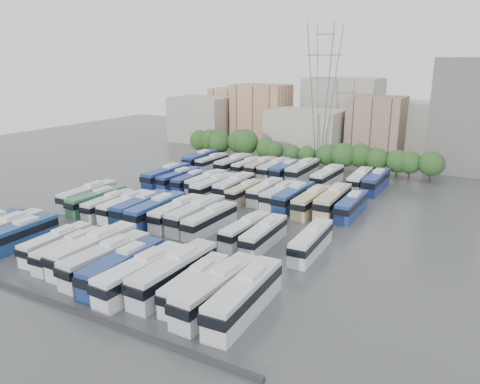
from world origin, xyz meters
The scene contains 54 objects.
ground centered at (0.00, 0.00, 0.00)m, with size 220.00×220.00×0.00m, color #424447.
parapet centered at (0.00, -33.00, 0.25)m, with size 56.00×0.50×0.50m, color #2D2D30.
tree_line centered at (-2.67, 42.14, 4.23)m, with size 64.58×7.57×8.28m.
city_buildings centered at (-7.46, 71.86, 7.87)m, with size 102.00×35.00×20.00m.
apartment_tower centered at (34.00, 58.00, 13.00)m, with size 14.00×14.00×26.00m, color silver.
electricity_pylon centered at (2.00, 50.00, 18.66)m, with size 9.00×6.91×33.83m.
bus_r0_s1 centered at (-18.27, -24.20, 1.90)m, with size 3.31×12.43×3.86m.
bus_r0_s2 centered at (-14.93, -24.48, 1.88)m, with size 2.97×12.30×3.84m.
bus_r0_s4 centered at (-8.36, -23.45, 1.68)m, with size 2.70×10.97×3.42m.
bus_r0_s5 centered at (-4.95, -24.13, 1.70)m, with size 2.93×11.16×3.47m.
bus_r0_s6 centered at (-1.65, -23.10, 2.07)m, with size 2.97×13.44×4.21m.
bus_r0_s7 centered at (1.84, -24.36, 2.00)m, with size 3.37×13.07×4.07m.
bus_r0_s8 centered at (5.15, -24.99, 1.96)m, with size 3.06×12.77×3.99m.
bus_r0_s9 centered at (8.38, -25.43, 2.00)m, with size 3.37×13.12×4.08m.
bus_r0_s10 centered at (11.61, -23.48, 2.09)m, with size 3.19×13.65×4.27m.
bus_r0_s11 centered at (14.92, -23.95, 1.77)m, with size 3.04×11.61×3.61m.
bus_r0_s12 centered at (18.04, -24.44, 2.06)m, with size 3.36×13.47×4.20m.
bus_r0_s13 centered at (21.33, -24.29, 2.09)m, with size 3.59×13.71×4.26m.
bus_r1_s0 centered at (-21.48, -5.46, 1.92)m, with size 2.99×12.51×3.91m.
bus_r1_s1 centered at (-18.02, -6.75, 1.83)m, with size 3.20×11.99×3.72m.
bus_r1_s2 centered at (-14.88, -7.13, 1.71)m, with size 2.81×11.16×3.48m.
bus_r1_s3 centered at (-11.63, -6.48, 1.77)m, with size 2.79×11.53×3.60m.
bus_r1_s4 centered at (-8.45, -6.15, 1.93)m, with size 3.08×12.59×3.93m.
bus_r1_s5 centered at (-5.03, -6.36, 2.01)m, with size 3.17×13.14×4.10m.
bus_r1_s6 centered at (-1.72, -5.21, 1.89)m, with size 2.89×12.29×3.84m.
bus_r1_s7 centered at (1.74, -4.82, 2.01)m, with size 2.93×13.04×4.09m.
bus_r1_s8 centered at (4.85, -5.60, 1.83)m, with size 2.92×11.95×3.73m.
bus_r1_s10 centered at (11.55, -6.42, 1.70)m, with size 2.86×11.15×3.47m.
bus_r1_s11 centered at (14.81, -6.91, 1.75)m, with size 2.84×11.43×3.56m.
bus_r1_s13 centered at (21.58, -6.07, 1.82)m, with size 3.09×11.93×3.71m.
bus_r2_s1 centered at (-17.94, 12.62, 2.05)m, with size 2.94×13.33×4.18m.
bus_r2_s2 centered at (-14.96, 12.76, 1.81)m, with size 3.01×11.82×3.68m.
bus_r2_s3 centered at (-11.59, 12.65, 1.76)m, with size 2.63×11.45×3.58m.
bus_r2_s4 centered at (-8.34, 13.22, 1.81)m, with size 2.59×11.75×3.68m.
bus_r2_s5 centered at (-4.99, 10.83, 1.90)m, with size 3.30×12.48×3.88m.
bus_r2_s6 centered at (-1.72, 12.94, 1.91)m, with size 3.05×12.47×3.89m.
bus_r2_s7 centered at (1.53, 11.20, 1.67)m, with size 2.59×10.90×3.41m.
bus_r2_s8 centered at (4.87, 13.30, 1.76)m, with size 2.74×11.48×3.59m.
bus_r2_s9 centered at (8.27, 12.36, 1.79)m, with size 2.86×11.69×3.65m.
bus_r2_s10 centered at (11.33, 11.81, 1.98)m, with size 3.16×12.92×4.03m.
bus_r2_s11 centered at (14.93, 11.13, 1.91)m, with size 2.86×12.45×3.90m.
bus_r2_s12 centered at (18.25, 12.78, 2.06)m, with size 3.28×13.47×4.20m.
bus_r2_s13 centered at (21.66, 12.36, 1.83)m, with size 2.68×11.89×3.73m.
bus_r3_s0 centered at (-21.43, 30.37, 1.92)m, with size 3.16×12.55×3.91m.
bus_r3_s1 centered at (-18.10, 30.33, 1.67)m, with size 2.80×10.90×3.39m.
bus_r3_s3 centered at (-11.74, 29.79, 1.94)m, with size 3.18×12.67×3.95m.
bus_r3_s4 centered at (-8.37, 30.46, 1.67)m, with size 2.84×10.93×3.40m.
bus_r3_s5 centered at (-5.02, 30.77, 1.82)m, with size 2.61×11.84×3.71m.
bus_r3_s6 centered at (-1.46, 30.43, 1.90)m, with size 2.85×12.35×3.86m.
bus_r3_s7 centered at (1.63, 30.29, 1.89)m, with size 3.03×12.31×3.84m.
bus_r3_s8 centered at (5.06, 31.17, 2.05)m, with size 2.95×13.32×4.18m.
bus_r3_s10 centered at (11.51, 28.96, 1.92)m, with size 3.22×12.58×3.92m.
bus_r3_s12 centered at (18.02, 30.31, 1.87)m, with size 3.06×12.20×3.80m.
bus_r3_s13 centered at (21.30, 30.36, 1.94)m, with size 2.81×12.62×3.95m.
Camera 1 is at (42.43, -62.41, 25.82)m, focal length 35.00 mm.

